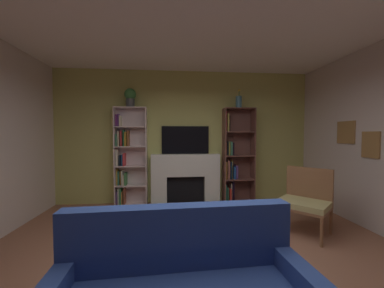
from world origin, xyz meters
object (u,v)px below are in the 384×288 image
at_px(bookshelf_left, 128,158).
at_px(potted_plant, 130,97).
at_px(armchair, 305,199).
at_px(coffee_table, 179,247).
at_px(bookshelf_right, 234,159).
at_px(fireplace, 186,177).
at_px(vase_with_flowers, 239,102).
at_px(tv, 185,140).

height_order(bookshelf_left, potted_plant, potted_plant).
xyz_separation_m(armchair, coffee_table, (-1.96, -1.01, -0.16)).
xyz_separation_m(bookshelf_left, bookshelf_right, (2.32, -0.03, -0.05)).
bearing_deg(coffee_table, fireplace, 84.87).
relative_size(vase_with_flowers, armchair, 0.42).
relative_size(bookshelf_left, bookshelf_right, 1.00).
xyz_separation_m(tv, bookshelf_left, (-1.24, -0.06, -0.38)).
height_order(bookshelf_right, armchair, bookshelf_right).
relative_size(fireplace, coffee_table, 1.97).
distance_m(tv, armchair, 2.61).
distance_m(potted_plant, armchair, 3.76).
bearing_deg(bookshelf_left, coffee_table, -69.74).
xyz_separation_m(bookshelf_right, vase_with_flowers, (0.09, -0.03, 1.26)).
bearing_deg(tv, bookshelf_left, -177.15).
xyz_separation_m(tv, vase_with_flowers, (1.16, -0.12, 0.83)).
xyz_separation_m(vase_with_flowers, armchair, (0.56, -1.64, -1.70)).
xyz_separation_m(vase_with_flowers, coffee_table, (-1.40, -2.65, -1.85)).
relative_size(fireplace, vase_with_flowers, 3.85).
height_order(fireplace, bookshelf_right, bookshelf_right).
bearing_deg(fireplace, coffee_table, -95.13).
height_order(tv, bookshelf_right, bookshelf_right).
distance_m(tv, coffee_table, 2.96).
height_order(fireplace, tv, tv).
relative_size(vase_with_flowers, coffee_table, 0.51).
bearing_deg(armchair, vase_with_flowers, 108.82).
bearing_deg(vase_with_flowers, armchair, -71.18).
relative_size(tv, bookshelf_right, 0.50).
xyz_separation_m(fireplace, tv, (0.00, 0.08, 0.82)).
xyz_separation_m(tv, coffee_table, (-0.24, -2.77, -1.02)).
bearing_deg(armchair, bookshelf_left, 150.17).
distance_m(bookshelf_left, potted_plant, 1.30).
bearing_deg(armchair, bookshelf_right, 111.11).
relative_size(bookshelf_left, armchair, 2.12).
bearing_deg(potted_plant, tv, 5.89).
relative_size(potted_plant, vase_with_flowers, 0.95).
relative_size(bookshelf_left, vase_with_flowers, 5.03).
relative_size(bookshelf_right, coffee_table, 2.57).
distance_m(bookshelf_left, vase_with_flowers, 2.69).
xyz_separation_m(fireplace, bookshelf_right, (1.08, -0.01, 0.39)).
distance_m(armchair, coffee_table, 2.21).
distance_m(fireplace, coffee_table, 2.71).
bearing_deg(tv, coffee_table, -94.99).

